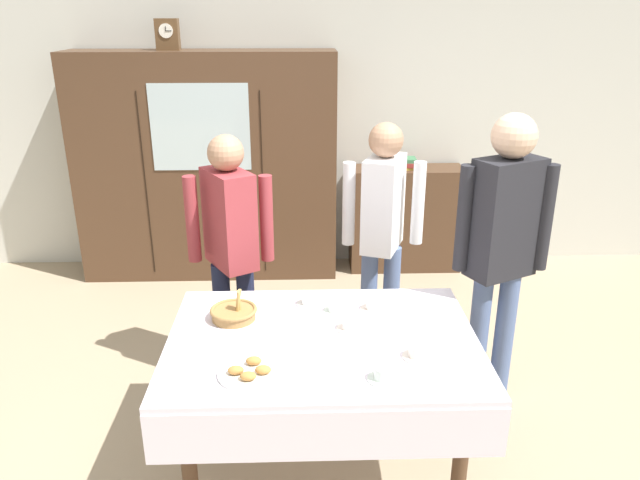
# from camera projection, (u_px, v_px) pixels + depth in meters

# --- Properties ---
(ground_plane) EXTENTS (12.00, 12.00, 0.00)m
(ground_plane) POSITION_uv_depth(u_px,v_px,m) (321.00, 440.00, 3.35)
(ground_plane) COLOR tan
(ground_plane) RESTS_ON ground
(back_wall) EXTENTS (6.40, 0.10, 2.70)m
(back_wall) POSITION_uv_depth(u_px,v_px,m) (311.00, 117.00, 5.34)
(back_wall) COLOR silver
(back_wall) RESTS_ON ground
(dining_table) EXTENTS (1.49, 1.06, 0.76)m
(dining_table) POSITION_uv_depth(u_px,v_px,m) (323.00, 361.00, 2.89)
(dining_table) COLOR #4C3321
(dining_table) RESTS_ON ground
(wall_cabinet) EXTENTS (2.20, 0.46, 1.93)m
(wall_cabinet) POSITION_uv_depth(u_px,v_px,m) (208.00, 168.00, 5.17)
(wall_cabinet) COLOR #4C3321
(wall_cabinet) RESTS_ON ground
(mantel_clock) EXTENTS (0.18, 0.11, 0.24)m
(mantel_clock) POSITION_uv_depth(u_px,v_px,m) (168.00, 34.00, 4.77)
(mantel_clock) COLOR brown
(mantel_clock) RESTS_ON wall_cabinet
(bookshelf_low) EXTENTS (0.99, 0.35, 0.94)m
(bookshelf_low) POSITION_uv_depth(u_px,v_px,m) (405.00, 218.00, 5.45)
(bookshelf_low) COLOR #4C3321
(bookshelf_low) RESTS_ON ground
(book_stack) EXTENTS (0.17, 0.20, 0.09)m
(book_stack) POSITION_uv_depth(u_px,v_px,m) (408.00, 163.00, 5.26)
(book_stack) COLOR #B29333
(book_stack) RESTS_ON bookshelf_low
(tea_cup_near_right) EXTENTS (0.13, 0.13, 0.06)m
(tea_cup_near_right) POSITION_uv_depth(u_px,v_px,m) (373.00, 305.00, 3.15)
(tea_cup_near_right) COLOR white
(tea_cup_near_right) RESTS_ON dining_table
(tea_cup_mid_right) EXTENTS (0.13, 0.13, 0.06)m
(tea_cup_mid_right) POSITION_uv_depth(u_px,v_px,m) (336.00, 307.00, 3.12)
(tea_cup_mid_right) COLOR silver
(tea_cup_mid_right) RESTS_ON dining_table
(tea_cup_far_right) EXTENTS (0.13, 0.13, 0.06)m
(tea_cup_far_right) POSITION_uv_depth(u_px,v_px,m) (383.00, 374.00, 2.55)
(tea_cup_far_right) COLOR silver
(tea_cup_far_right) RESTS_ON dining_table
(tea_cup_front_edge) EXTENTS (0.13, 0.13, 0.06)m
(tea_cup_front_edge) POSITION_uv_depth(u_px,v_px,m) (417.00, 352.00, 2.71)
(tea_cup_front_edge) COLOR white
(tea_cup_front_edge) RESTS_ON dining_table
(tea_cup_back_edge) EXTENTS (0.13, 0.13, 0.06)m
(tea_cup_back_edge) POSITION_uv_depth(u_px,v_px,m) (309.00, 300.00, 3.20)
(tea_cup_back_edge) COLOR white
(tea_cup_back_edge) RESTS_ON dining_table
(tea_cup_far_left) EXTENTS (0.13, 0.13, 0.06)m
(tea_cup_far_left) POSITION_uv_depth(u_px,v_px,m) (350.00, 325.00, 2.95)
(tea_cup_far_left) COLOR white
(tea_cup_far_left) RESTS_ON dining_table
(bread_basket) EXTENTS (0.24, 0.24, 0.16)m
(bread_basket) POSITION_uv_depth(u_px,v_px,m) (234.00, 313.00, 3.05)
(bread_basket) COLOR #9E7542
(bread_basket) RESTS_ON dining_table
(pastry_plate) EXTENTS (0.28, 0.28, 0.05)m
(pastry_plate) POSITION_uv_depth(u_px,v_px,m) (250.00, 372.00, 2.59)
(pastry_plate) COLOR white
(pastry_plate) RESTS_ON dining_table
(spoon_far_left) EXTENTS (0.12, 0.02, 0.01)m
(spoon_far_left) POSITION_uv_depth(u_px,v_px,m) (416.00, 318.00, 3.07)
(spoon_far_left) COLOR silver
(spoon_far_left) RESTS_ON dining_table
(spoon_mid_right) EXTENTS (0.12, 0.02, 0.01)m
(spoon_mid_right) POSITION_uv_depth(u_px,v_px,m) (259.00, 339.00, 2.87)
(spoon_mid_right) COLOR silver
(spoon_mid_right) RESTS_ON dining_table
(spoon_far_right) EXTENTS (0.12, 0.02, 0.01)m
(spoon_far_right) POSITION_uv_depth(u_px,v_px,m) (443.00, 335.00, 2.90)
(spoon_far_right) COLOR silver
(spoon_far_right) RESTS_ON dining_table
(person_behind_table_left) EXTENTS (0.52, 0.41, 1.58)m
(person_behind_table_left) POSITION_uv_depth(u_px,v_px,m) (230.00, 238.00, 3.61)
(person_behind_table_left) COLOR #191E38
(person_behind_table_left) RESTS_ON ground
(person_by_cabinet) EXTENTS (0.52, 0.41, 1.60)m
(person_by_cabinet) POSITION_uv_depth(u_px,v_px,m) (383.00, 221.00, 3.84)
(person_by_cabinet) COLOR slate
(person_by_cabinet) RESTS_ON ground
(person_near_right_end) EXTENTS (0.52, 0.34, 1.75)m
(person_near_right_end) POSITION_uv_depth(u_px,v_px,m) (502.00, 238.00, 3.26)
(person_near_right_end) COLOR slate
(person_near_right_end) RESTS_ON ground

